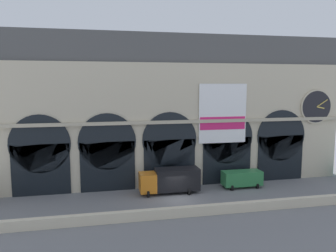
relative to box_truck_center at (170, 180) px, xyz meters
The scene contains 5 objects.
ground_plane 3.02m from the box_truck_center, 79.49° to the right, with size 200.00×200.00×0.00m, color slate.
quay_parapet_wall 7.58m from the box_truck_center, 86.50° to the right, with size 90.00×0.70×1.04m, color beige.
station_building 9.33m from the box_truck_center, 83.85° to the left, with size 49.87×4.68×20.19m.
box_truck_center is the anchor object (origin of this frame).
van_mideast 9.80m from the box_truck_center, ahead, with size 5.20×2.48×2.20m.
Camera 1 is at (-8.89, -36.40, 13.63)m, focal length 35.02 mm.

